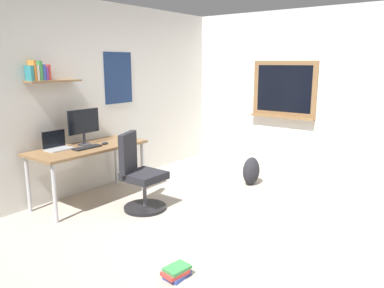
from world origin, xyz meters
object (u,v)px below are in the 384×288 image
object	(u,v)px
keyboard	(87,147)
backpack	(251,171)
monitor_primary	(84,124)
coffee_mug	(127,135)
office_chair	(139,177)
laptop	(57,145)
computer_mouse	(105,143)
desk	(88,152)
book_stack_on_floor	(177,272)

from	to	relation	value
keyboard	backpack	size ratio (longest dim) A/B	0.89
monitor_primary	keyboard	world-z (taller)	monitor_primary
coffee_mug	backpack	world-z (taller)	coffee_mug
office_chair	laptop	xyz separation A→B (m)	(-0.52, 0.88, 0.37)
keyboard	computer_mouse	xyz separation A→B (m)	(0.28, 0.00, 0.01)
office_chair	laptop	size ratio (longest dim) A/B	3.06
laptop	monitor_primary	xyz separation A→B (m)	(0.38, -0.05, 0.22)
office_chair	backpack	size ratio (longest dim) A/B	2.29
coffee_mug	backpack	bearing A→B (deg)	-47.63
desk	book_stack_on_floor	distance (m)	2.27
keyboard	backpack	world-z (taller)	keyboard
monitor_primary	desk	bearing A→B (deg)	-109.17
office_chair	computer_mouse	size ratio (longest dim) A/B	9.13
desk	monitor_primary	bearing A→B (deg)	70.83
laptop	coffee_mug	distance (m)	1.01
office_chair	keyboard	xyz separation A→B (m)	(-0.26, 0.64, 0.33)
office_chair	coffee_mug	xyz separation A→B (m)	(0.47, 0.69, 0.36)
book_stack_on_floor	laptop	bearing A→B (deg)	79.93
computer_mouse	keyboard	bearing A→B (deg)	180.00
coffee_mug	backpack	xyz separation A→B (m)	(1.21, -1.32, -0.56)
monitor_primary	book_stack_on_floor	bearing A→B (deg)	-109.51
laptop	computer_mouse	distance (m)	0.59
office_chair	book_stack_on_floor	world-z (taller)	office_chair
office_chair	backpack	world-z (taller)	office_chair
coffee_mug	book_stack_on_floor	distance (m)	2.56
monitor_primary	coffee_mug	bearing A→B (deg)	-12.97
laptop	backpack	xyz separation A→B (m)	(2.19, -1.51, -0.57)
keyboard	computer_mouse	size ratio (longest dim) A/B	3.56
monitor_primary	keyboard	distance (m)	0.34
desk	keyboard	bearing A→B (deg)	-132.04
office_chair	keyboard	bearing A→B (deg)	111.74
coffee_mug	backpack	size ratio (longest dim) A/B	0.22
office_chair	monitor_primary	world-z (taller)	monitor_primary
backpack	laptop	bearing A→B (deg)	145.43
keyboard	coffee_mug	bearing A→B (deg)	3.94
keyboard	computer_mouse	bearing A→B (deg)	0.00
office_chair	monitor_primary	size ratio (longest dim) A/B	2.05
book_stack_on_floor	office_chair	bearing A→B (deg)	55.65
desk	coffee_mug	size ratio (longest dim) A/B	16.31
computer_mouse	book_stack_on_floor	distance (m)	2.30
keyboard	monitor_primary	bearing A→B (deg)	59.51
desk	laptop	xyz separation A→B (m)	(-0.34, 0.16, 0.12)
monitor_primary	computer_mouse	bearing A→B (deg)	-48.76
desk	coffee_mug	world-z (taller)	coffee_mug
computer_mouse	backpack	distance (m)	2.15
computer_mouse	backpack	size ratio (longest dim) A/B	0.25
laptop	backpack	bearing A→B (deg)	-34.57
backpack	desk	bearing A→B (deg)	143.86
desk	keyboard	size ratio (longest dim) A/B	4.05
coffee_mug	keyboard	bearing A→B (deg)	-176.06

